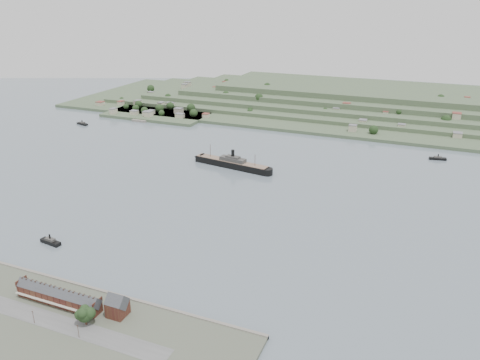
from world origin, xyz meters
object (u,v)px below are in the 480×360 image
at_px(steamship, 230,163).
at_px(tugboat, 51,241).
at_px(terrace_row, 59,296).
at_px(gabled_building, 117,306).
at_px(fig_tree, 85,314).

relative_size(steamship, tugboat, 5.43).
height_order(terrace_row, tugboat, terrace_row).
bearing_deg(gabled_building, tugboat, 152.16).
height_order(gabled_building, fig_tree, gabled_building).
relative_size(gabled_building, steamship, 0.15).
height_order(terrace_row, gabled_building, gabled_building).
distance_m(terrace_row, gabled_building, 37.74).
bearing_deg(tugboat, gabled_building, -27.84).
bearing_deg(steamship, gabled_building, -80.59).
relative_size(terrace_row, tugboat, 3.18).
bearing_deg(steamship, tugboat, -105.39).
bearing_deg(steamship, terrace_row, -89.21).
xyz_separation_m(terrace_row, fig_tree, (26.89, -9.57, 2.28)).
height_order(terrace_row, fig_tree, fig_tree).
xyz_separation_m(steamship, fig_tree, (30.36, -260.71, 4.90)).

